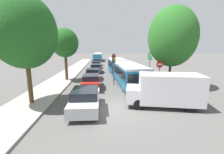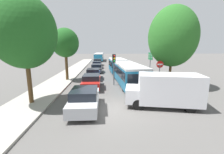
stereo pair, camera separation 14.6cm
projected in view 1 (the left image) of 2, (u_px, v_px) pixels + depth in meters
ground_plane at (115, 111)px, 9.81m from camera, size 200.00×200.00×0.00m
kerb_strip_left at (74, 69)px, 28.91m from camera, size 3.20×49.87×0.14m
articulated_bus at (122, 68)px, 20.12m from camera, size 3.18×15.75×2.32m
city_bus_rear at (98, 56)px, 48.46m from camera, size 2.87×11.30×2.42m
queued_car_silver at (85, 99)px, 9.83m from camera, size 1.77×4.17×1.45m
queued_car_red at (91, 81)px, 15.23m from camera, size 1.73×4.08×1.42m
queued_car_blue at (93, 74)px, 19.70m from camera, size 1.70×4.00×1.39m
queued_car_graphite at (96, 68)px, 25.19m from camera, size 1.73×4.08×1.42m
queued_car_navy at (96, 65)px, 30.42m from camera, size 1.71×4.03×1.40m
queued_car_black at (97, 62)px, 35.32m from camera, size 1.87×4.41×1.53m
white_van at (166, 89)px, 10.34m from camera, size 5.28×2.89×2.31m
traffic_light at (114, 63)px, 16.19m from camera, size 0.38×0.39×3.40m
no_entry_sign at (159, 70)px, 14.82m from camera, size 0.70×0.08×2.82m
direction_sign_post at (150, 59)px, 20.45m from camera, size 0.17×1.40×3.60m
tree_left_near at (24, 32)px, 9.97m from camera, size 4.26×4.26×7.57m
tree_left_mid at (65, 43)px, 17.98m from camera, size 3.24×3.24×6.42m
tree_right_near at (172, 37)px, 15.11m from camera, size 4.85×4.85×8.19m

